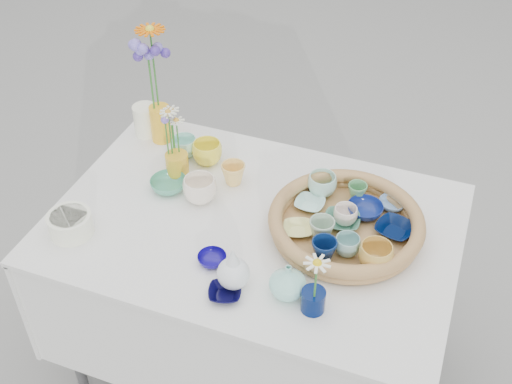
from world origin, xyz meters
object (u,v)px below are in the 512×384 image
(wicker_tray, at_px, (346,224))
(bud_vase_seafoam, at_px, (288,281))
(tall_vase_yellow, at_px, (161,124))
(display_table, at_px, (254,366))

(wicker_tray, xyz_separation_m, bud_vase_seafoam, (-0.09, -0.29, 0.02))
(bud_vase_seafoam, relative_size, tall_vase_yellow, 0.78)
(display_table, distance_m, bud_vase_seafoam, 0.88)
(display_table, xyz_separation_m, bud_vase_seafoam, (0.19, -0.24, 0.82))
(display_table, distance_m, wicker_tray, 0.85)
(display_table, relative_size, wicker_tray, 2.66)
(wicker_tray, bearing_deg, display_table, -169.88)
(bud_vase_seafoam, height_order, tall_vase_yellow, tall_vase_yellow)
(display_table, relative_size, bud_vase_seafoam, 11.69)
(display_table, height_order, wicker_tray, wicker_tray)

